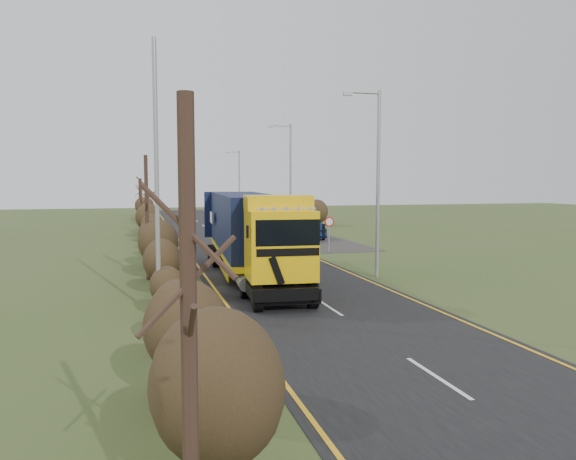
% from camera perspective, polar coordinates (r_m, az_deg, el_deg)
% --- Properties ---
extents(ground, '(160.00, 160.00, 0.00)m').
position_cam_1_polar(ground, '(25.38, 1.11, -5.92)').
color(ground, '#3A4C20').
rests_on(ground, ground).
extents(road, '(8.00, 120.00, 0.02)m').
position_cam_1_polar(road, '(34.96, -3.51, -2.89)').
color(road, black).
rests_on(road, ground).
extents(layby, '(6.00, 18.00, 0.02)m').
position_cam_1_polar(layby, '(46.19, 1.87, -0.96)').
color(layby, '#332F2D').
rests_on(layby, ground).
extents(lane_markings, '(7.52, 116.00, 0.01)m').
position_cam_1_polar(lane_markings, '(34.66, -3.41, -2.93)').
color(lane_markings, gold).
rests_on(lane_markings, road).
extents(hedgerow, '(2.24, 102.04, 6.05)m').
position_cam_1_polar(hedgerow, '(31.98, -13.33, -0.85)').
color(hedgerow, '#322516').
rests_on(hedgerow, ground).
extents(lorry, '(3.39, 15.43, 4.26)m').
position_cam_1_polar(lorry, '(27.44, -4.02, -0.00)').
color(lorry, black).
rests_on(lorry, ground).
extents(car_red_hatchback, '(2.56, 3.79, 1.20)m').
position_cam_1_polar(car_red_hatchback, '(44.94, 1.99, -0.37)').
color(car_red_hatchback, '#A30D08').
rests_on(car_red_hatchback, ground).
extents(car_blue_sedan, '(1.64, 4.06, 1.31)m').
position_cam_1_polar(car_blue_sedan, '(46.74, 2.55, -0.10)').
color(car_blue_sedan, '#0A1537').
rests_on(car_blue_sedan, ground).
extents(streetlight_near, '(1.96, 0.18, 9.23)m').
position_cam_1_polar(streetlight_near, '(28.15, 8.92, 5.52)').
color(streetlight_near, '#949699').
rests_on(streetlight_near, ground).
extents(streetlight_mid, '(2.04, 0.19, 9.62)m').
position_cam_1_polar(streetlight_mid, '(47.97, 0.11, 5.61)').
color(streetlight_mid, '#949699').
rests_on(streetlight_mid, ground).
extents(streetlight_far, '(1.84, 0.18, 8.62)m').
position_cam_1_polar(streetlight_far, '(71.81, -5.05, 4.93)').
color(streetlight_far, '#949699').
rests_on(streetlight_far, ground).
extents(left_pole, '(0.16, 0.16, 9.63)m').
position_cam_1_polar(left_pole, '(19.81, -13.19, 4.90)').
color(left_pole, '#949699').
rests_on(left_pole, ground).
extents(speed_sign, '(0.66, 0.10, 2.39)m').
position_cam_1_polar(speed_sign, '(38.02, 4.20, 0.27)').
color(speed_sign, '#949699').
rests_on(speed_sign, ground).
extents(warning_board, '(0.76, 0.11, 2.00)m').
position_cam_1_polar(warning_board, '(46.75, -1.30, 0.61)').
color(warning_board, '#949699').
rests_on(warning_board, ground).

